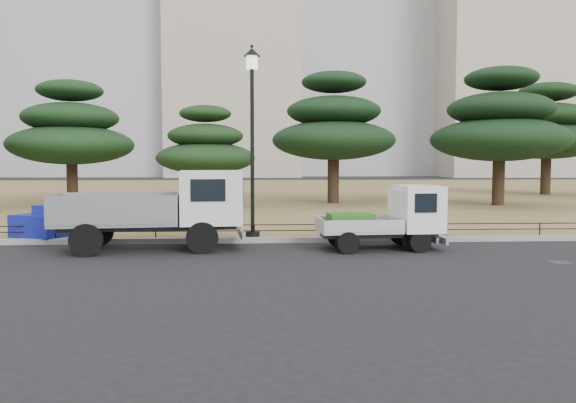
{
  "coord_description": "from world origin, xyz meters",
  "views": [
    {
      "loc": [
        -0.84,
        -14.4,
        2.45
      ],
      "look_at": [
        0.0,
        2.0,
        1.3
      ],
      "focal_mm": 35.0,
      "sensor_mm": 36.0,
      "label": 1
    }
  ],
  "objects": [
    {
      "name": "pine_east_far",
      "position": [
        19.69,
        24.83,
        4.73
      ],
      "size": [
        7.91,
        7.91,
        7.95
      ],
      "color": "black",
      "rests_on": "lawn"
    },
    {
      "name": "pine_east_near",
      "position": [
        12.01,
        15.13,
        4.39
      ],
      "size": [
        7.28,
        7.28,
        7.35
      ],
      "color": "black",
      "rests_on": "lawn"
    },
    {
      "name": "pine_center_right",
      "position": [
        3.35,
        17.18,
        4.42
      ],
      "size": [
        6.94,
        6.94,
        7.36
      ],
      "color": "black",
      "rests_on": "lawn"
    },
    {
      "name": "pine_west_near",
      "position": [
        -11.29,
        17.51,
        4.09
      ],
      "size": [
        6.84,
        6.84,
        6.84
      ],
      "color": "black",
      "rests_on": "lawn"
    },
    {
      "name": "tower_east",
      "position": [
        40.0,
        82.0,
        24.0
      ],
      "size": [
        20.0,
        18.0,
        48.0
      ],
      "primitive_type": "cube",
      "color": "#AAA08C",
      "rests_on": "ground"
    },
    {
      "name": "street_lamp",
      "position": [
        -1.05,
        2.9,
        4.05
      ],
      "size": [
        0.52,
        0.52,
        5.76
      ],
      "color": "black",
      "rests_on": "lawn"
    },
    {
      "name": "truck_kei_front",
      "position": [
        2.81,
        1.11,
        0.89
      ],
      "size": [
        3.49,
        1.7,
        1.8
      ],
      "rotation": [
        0.0,
        0.0,
        0.08
      ],
      "color": "black",
      "rests_on": "ground"
    },
    {
      "name": "curb",
      "position": [
        0.0,
        2.6,
        0.08
      ],
      "size": [
        120.0,
        0.25,
        0.16
      ],
      "primitive_type": "cube",
      "color": "gray",
      "rests_on": "ground"
    },
    {
      "name": "manhole",
      "position": [
        6.5,
        -1.2,
        0.01
      ],
      "size": [
        0.6,
        0.6,
        0.01
      ],
      "primitive_type": "cylinder",
      "color": "#2D2D30",
      "rests_on": "ground"
    },
    {
      "name": "tower_center_left",
      "position": [
        -5.0,
        85.0,
        27.5
      ],
      "size": [
        22.0,
        20.0,
        55.0
      ],
      "primitive_type": "cube",
      "color": "#AAA08C",
      "rests_on": "ground"
    },
    {
      "name": "tarp_pile",
      "position": [
        -7.59,
        3.19,
        0.55
      ],
      "size": [
        1.8,
        1.59,
        0.99
      ],
      "rotation": [
        0.0,
        0.0,
        -0.4
      ],
      "color": "#131C97",
      "rests_on": "lawn"
    },
    {
      "name": "ground",
      "position": [
        0.0,
        0.0,
        0.0
      ],
      "size": [
        220.0,
        220.0,
        0.0
      ],
      "primitive_type": "plane",
      "color": "black"
    },
    {
      "name": "pipe_fence",
      "position": [
        0.0,
        2.75,
        0.44
      ],
      "size": [
        38.0,
        0.04,
        0.4
      ],
      "color": "black",
      "rests_on": "lawn"
    },
    {
      "name": "truck_kei_rear",
      "position": [
        2.74,
        1.44,
        0.84
      ],
      "size": [
        3.22,
        1.45,
        1.67
      ],
      "rotation": [
        0.0,
        0.0,
        0.02
      ],
      "color": "black",
      "rests_on": "ground"
    },
    {
      "name": "truck_large",
      "position": [
        -3.58,
        1.42,
        1.23
      ],
      "size": [
        5.26,
        2.54,
        2.21
      ],
      "rotation": [
        0.0,
        0.0,
        0.11
      ],
      "color": "black",
      "rests_on": "ground"
    },
    {
      "name": "lawn",
      "position": [
        0.0,
        30.6,
        0.07
      ],
      "size": [
        120.0,
        56.0,
        0.15
      ],
      "primitive_type": "cube",
      "color": "olive",
      "rests_on": "ground"
    },
    {
      "name": "pine_center_left",
      "position": [
        -3.65,
        15.35,
        3.2
      ],
      "size": [
        5.19,
        5.19,
        5.28
      ],
      "color": "black",
      "rests_on": "lawn"
    }
  ]
}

